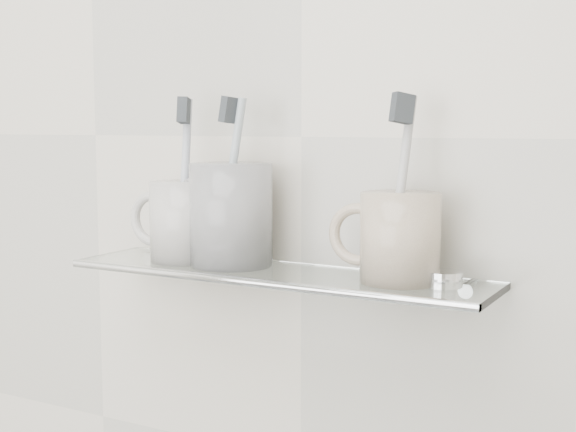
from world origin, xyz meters
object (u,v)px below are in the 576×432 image
Objects in this scene: shelf_glass at (275,274)px; mug_left at (186,221)px; mug_center at (231,215)px; mug_right at (400,238)px.

shelf_glass is 5.20× the size of mug_left.
mug_center is at bearing 175.43° from shelf_glass.
mug_right is (0.21, 0.00, -0.01)m from mug_center.
mug_right is (0.15, 0.00, 0.05)m from shelf_glass.
mug_left is at bearing 177.77° from shelf_glass.
mug_right is at bearing 1.36° from mug_left.
shelf_glass is at bearing 159.12° from mug_right.
mug_center reaches higher than mug_right.
shelf_glass is 5.30× the size of mug_right.
mug_right is at bearing 1.94° from shelf_glass.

